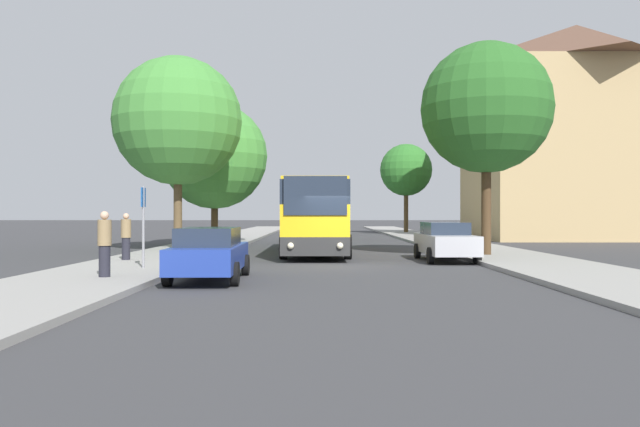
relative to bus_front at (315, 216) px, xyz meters
The scene contains 16 objects.
ground_plane 6.50m from the bus_front, 81.89° to the right, with size 300.00×300.00×0.00m, color #38383A.
sidewalk_left 8.87m from the bus_front, 134.63° to the right, with size 4.00×120.00×0.15m, color gray.
sidewalk_right 10.17m from the bus_front, 38.17° to the right, with size 4.00×120.00×0.15m, color gray.
building_right_background 26.06m from the bus_front, 41.86° to the left, with size 14.40×11.32×15.60m.
bus_front is the anchor object (origin of this frame).
bus_middle 13.07m from the bus_front, 89.39° to the left, with size 2.92×10.96×3.18m.
bus_rear 26.82m from the bus_front, 90.36° to the left, with size 2.93×11.60×3.45m.
parked_car_left_curb 11.68m from the bus_front, 104.22° to the right, with size 1.98×4.53×1.46m.
parked_car_right_near 6.66m from the bus_front, 39.96° to the right, with size 1.95×4.66×1.51m.
bus_stop_sign 10.48m from the bus_front, 120.53° to the right, with size 0.08×0.45×2.56m.
pedestrian_waiting_near 8.94m from the bus_front, 141.13° to the right, with size 0.36×0.36×1.71m.
pedestrian_waiting_far 13.02m from the bus_front, 115.49° to the right, with size 0.36×0.36×1.76m.
tree_left_near 8.18m from the bus_front, 167.58° to the left, with size 6.16×6.16×9.22m.
tree_left_far 10.26m from the bus_front, 127.78° to the left, with size 6.11×6.11×8.08m.
tree_right_near 29.63m from the bus_front, 74.14° to the left, with size 4.73×4.73×8.03m.
tree_right_mid 8.77m from the bus_front, 20.16° to the right, with size 5.42×5.42×8.80m.
Camera 1 is at (-0.70, -22.23, 1.85)m, focal length 35.00 mm.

